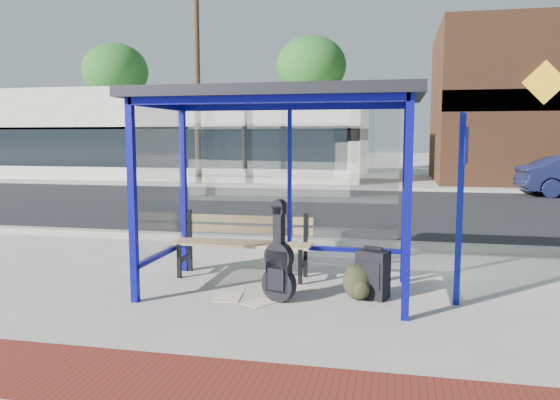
% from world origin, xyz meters
% --- Properties ---
extents(ground, '(120.00, 120.00, 0.00)m').
position_xyz_m(ground, '(0.00, 0.00, 0.00)').
color(ground, '#B2ADA0').
rests_on(ground, ground).
extents(brick_paver_strip, '(60.00, 1.00, 0.01)m').
position_xyz_m(brick_paver_strip, '(0.00, -2.60, 0.01)').
color(brick_paver_strip, maroon).
rests_on(brick_paver_strip, ground).
extents(curb_near, '(60.00, 0.25, 0.12)m').
position_xyz_m(curb_near, '(0.00, 2.90, 0.06)').
color(curb_near, gray).
rests_on(curb_near, ground).
extents(street_asphalt, '(60.00, 10.00, 0.00)m').
position_xyz_m(street_asphalt, '(0.00, 8.00, 0.00)').
color(street_asphalt, black).
rests_on(street_asphalt, ground).
extents(curb_far, '(60.00, 0.25, 0.12)m').
position_xyz_m(curb_far, '(0.00, 13.10, 0.06)').
color(curb_far, gray).
rests_on(curb_far, ground).
extents(far_sidewalk, '(60.00, 4.00, 0.01)m').
position_xyz_m(far_sidewalk, '(0.00, 15.00, 0.00)').
color(far_sidewalk, '#B2ADA0').
rests_on(far_sidewalk, ground).
extents(bus_shelter, '(3.30, 1.80, 2.42)m').
position_xyz_m(bus_shelter, '(0.00, 0.07, 2.07)').
color(bus_shelter, '#0D0E92').
rests_on(bus_shelter, ground).
extents(storefront_white, '(18.00, 6.04, 4.00)m').
position_xyz_m(storefront_white, '(-9.00, 17.99, 2.00)').
color(storefront_white, silver).
rests_on(storefront_white, ground).
extents(storefront_brown, '(10.00, 7.08, 6.40)m').
position_xyz_m(storefront_brown, '(8.00, 18.49, 3.20)').
color(storefront_brown, '#59331E').
rests_on(storefront_brown, ground).
extents(tree_left, '(3.60, 3.60, 7.03)m').
position_xyz_m(tree_left, '(-14.00, 22.00, 5.45)').
color(tree_left, '#4C3826').
rests_on(tree_left, ground).
extents(tree_mid, '(3.60, 3.60, 7.03)m').
position_xyz_m(tree_mid, '(-3.00, 22.00, 5.45)').
color(tree_mid, '#4C3826').
rests_on(tree_mid, ground).
extents(utility_pole_west, '(1.60, 0.24, 8.00)m').
position_xyz_m(utility_pole_west, '(-6.00, 13.40, 4.11)').
color(utility_pole_west, '#4C3826').
rests_on(utility_pole_west, ground).
extents(bench, '(1.84, 0.45, 0.87)m').
position_xyz_m(bench, '(-0.60, 0.61, 0.49)').
color(bench, black).
rests_on(bench, ground).
extents(guitar_bag, '(0.42, 0.24, 1.10)m').
position_xyz_m(guitar_bag, '(0.10, -0.39, 0.40)').
color(guitar_bag, black).
rests_on(guitar_bag, ground).
extents(suitcase, '(0.41, 0.35, 0.61)m').
position_xyz_m(suitcase, '(1.14, -0.06, 0.28)').
color(suitcase, black).
rests_on(suitcase, ground).
extents(backpack, '(0.41, 0.40, 0.41)m').
position_xyz_m(backpack, '(0.98, -0.15, 0.20)').
color(backpack, black).
rests_on(backpack, ground).
extents(sign_post, '(0.12, 0.26, 2.14)m').
position_xyz_m(sign_post, '(2.08, -0.10, 1.20)').
color(sign_post, '#0C1489').
rests_on(sign_post, ground).
extents(newspaper_a, '(0.37, 0.44, 0.01)m').
position_xyz_m(newspaper_a, '(-0.52, -0.38, 0.00)').
color(newspaper_a, white).
rests_on(newspaper_a, ground).
extents(newspaper_b, '(0.42, 0.45, 0.01)m').
position_xyz_m(newspaper_b, '(-0.11, -0.50, 0.00)').
color(newspaper_b, white).
rests_on(newspaper_b, ground).
extents(newspaper_c, '(0.46, 0.43, 0.01)m').
position_xyz_m(newspaper_c, '(0.20, 0.16, 0.00)').
color(newspaper_c, white).
rests_on(newspaper_c, ground).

